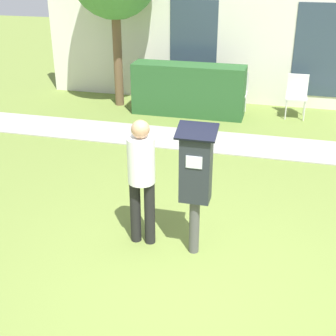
% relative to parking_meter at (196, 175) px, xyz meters
% --- Properties ---
extents(ground_plane, '(40.00, 40.00, 0.00)m').
position_rel_parking_meter_xyz_m(ground_plane, '(0.10, -0.48, -1.02)').
color(ground_plane, olive).
extents(sidewalk, '(12.00, 1.10, 0.02)m').
position_rel_parking_meter_xyz_m(sidewalk, '(0.10, 3.55, -1.01)').
color(sidewalk, '#A3A099').
rests_on(sidewalk, ground).
extents(building_facade, '(10.00, 0.26, 3.20)m').
position_rel_parking_meter_xyz_m(building_facade, '(0.10, 6.30, 0.58)').
color(building_facade, silver).
rests_on(building_facade, ground).
extents(parking_meter, '(0.44, 0.31, 1.59)m').
position_rel_parking_meter_xyz_m(parking_meter, '(0.00, 0.00, 0.00)').
color(parking_meter, '#4C4C4C').
rests_on(parking_meter, ground).
extents(person_standing, '(0.32, 0.32, 1.58)m').
position_rel_parking_meter_xyz_m(person_standing, '(-0.65, 0.06, -0.09)').
color(person_standing, black).
rests_on(person_standing, ground).
extents(outdoor_chair_left, '(0.44, 0.44, 0.90)m').
position_rel_parking_meter_xyz_m(outdoor_chair_left, '(-1.42, 5.73, -0.49)').
color(outdoor_chair_left, silver).
rests_on(outdoor_chair_left, ground).
extents(outdoor_chair_middle, '(0.44, 0.44, 0.90)m').
position_rel_parking_meter_xyz_m(outdoor_chair_middle, '(-0.15, 5.47, -0.49)').
color(outdoor_chair_middle, silver).
rests_on(outdoor_chair_middle, ground).
extents(outdoor_chair_right, '(0.44, 0.44, 0.90)m').
position_rel_parking_meter_xyz_m(outdoor_chair_right, '(1.12, 5.52, -0.49)').
color(outdoor_chair_right, silver).
rests_on(outdoor_chair_right, ground).
extents(hedge_row, '(2.42, 0.60, 1.10)m').
position_rel_parking_meter_xyz_m(hedge_row, '(-1.16, 5.06, -0.47)').
color(hedge_row, '#285628').
rests_on(hedge_row, ground).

